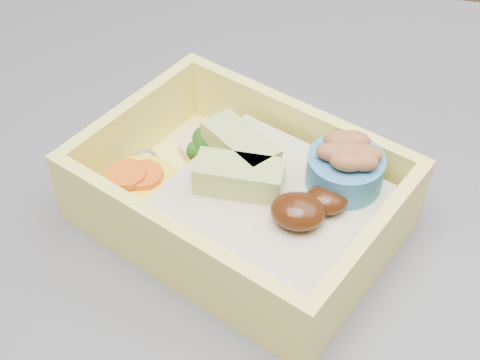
# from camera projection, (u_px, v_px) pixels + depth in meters

# --- Properties ---
(bento_box) EXTENTS (0.21, 0.18, 0.06)m
(bento_box) POSITION_uv_depth(u_px,v_px,m) (250.00, 196.00, 0.38)
(bento_box) COLOR #FDF168
(bento_box) RESTS_ON island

